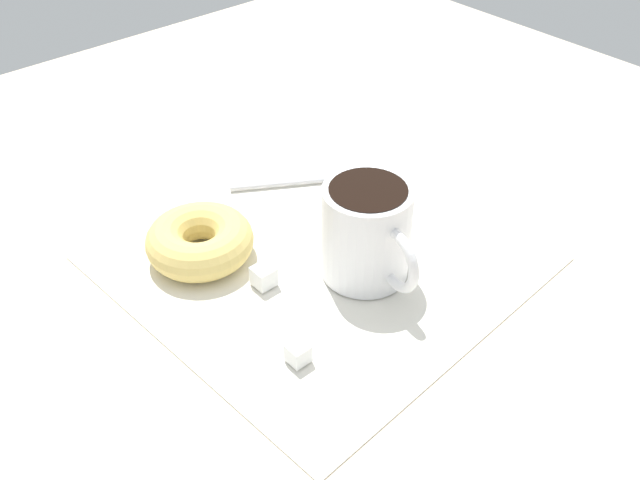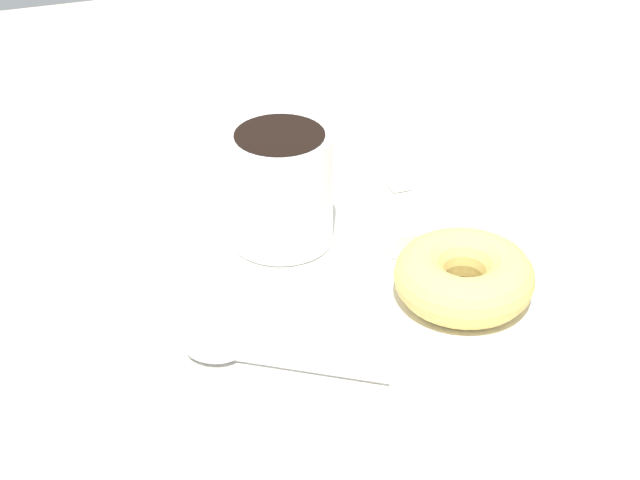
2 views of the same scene
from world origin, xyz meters
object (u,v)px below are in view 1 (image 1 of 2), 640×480
at_px(spoon, 322,179).
at_px(coffee_cup, 368,231).
at_px(sugar_cube, 298,353).
at_px(donut, 200,241).
at_px(sugar_cube_extra, 264,276).

bearing_deg(spoon, coffee_cup, -116.15).
bearing_deg(spoon, sugar_cube, -135.67).
height_order(coffee_cup, sugar_cube, coffee_cup).
xyz_separation_m(donut, spoon, (0.17, 0.02, -0.01)).
height_order(sugar_cube, sugar_cube_extra, sugar_cube_extra).
height_order(donut, sugar_cube_extra, donut).
distance_m(spoon, sugar_cube, 0.26).
bearing_deg(spoon, donut, -173.50).
xyz_separation_m(coffee_cup, sugar_cube, (-0.12, -0.04, -0.04)).
height_order(coffee_cup, sugar_cube_extra, coffee_cup).
height_order(coffee_cup, donut, coffee_cup).
bearing_deg(sugar_cube_extra, donut, 105.90).
bearing_deg(sugar_cube_extra, spoon, 31.07).
distance_m(sugar_cube, sugar_cube_extra, 0.10).
bearing_deg(coffee_cup, spoon, 63.85).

